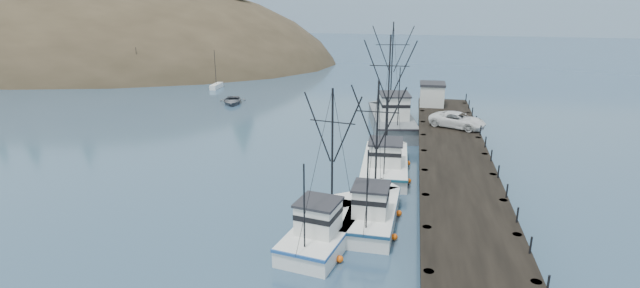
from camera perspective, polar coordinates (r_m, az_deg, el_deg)
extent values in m
plane|color=navy|center=(32.86, -8.77, -11.56)|extent=(400.00, 400.00, 0.00)
cube|color=black|center=(45.41, 15.05, -1.19)|extent=(6.00, 44.00, 0.50)
cylinder|color=black|center=(27.41, 12.18, -15.78)|extent=(0.56, 0.56, 2.00)
cylinder|color=black|center=(31.71, 12.01, -10.85)|extent=(0.56, 0.56, 2.00)
cylinder|color=black|center=(32.36, 21.42, -11.15)|extent=(0.56, 0.56, 2.00)
cylinder|color=black|center=(36.20, 11.88, -7.11)|extent=(0.56, 0.56, 2.00)
cylinder|color=black|center=(36.77, 20.07, -7.45)|extent=(0.56, 0.56, 2.00)
cylinder|color=black|center=(40.80, 11.79, -4.21)|extent=(0.56, 0.56, 2.00)
cylinder|color=black|center=(41.31, 19.03, -4.56)|extent=(0.56, 0.56, 2.00)
cylinder|color=black|center=(45.49, 11.71, -1.90)|extent=(0.56, 0.56, 2.00)
cylinder|color=black|center=(45.95, 18.20, -2.24)|extent=(0.56, 0.56, 2.00)
cylinder|color=black|center=(50.24, 11.65, -0.03)|extent=(0.56, 0.56, 2.00)
cylinder|color=black|center=(50.65, 17.53, -0.35)|extent=(0.56, 0.56, 2.00)
cylinder|color=black|center=(55.04, 11.60, 1.52)|extent=(0.56, 0.56, 2.00)
cylinder|color=black|center=(55.41, 16.97, 1.21)|extent=(0.56, 0.56, 2.00)
cylinder|color=black|center=(59.86, 11.55, 2.82)|extent=(0.56, 0.56, 2.00)
cylinder|color=black|center=(60.21, 16.50, 2.53)|extent=(0.56, 0.56, 2.00)
cylinder|color=black|center=(64.72, 11.52, 3.93)|extent=(0.56, 0.56, 2.00)
cylinder|color=black|center=(65.03, 16.11, 3.65)|extent=(0.56, 0.56, 2.00)
ellipsoid|color=#382D1E|center=(133.79, -26.55, 6.33)|extent=(132.00, 78.00, 51.00)
ellipsoid|color=black|center=(139.36, -27.47, 8.26)|extent=(109.20, 62.40, 41.60)
cube|color=beige|center=(96.95, -19.48, 8.00)|extent=(4.00, 5.00, 2.80)
cube|color=beige|center=(103.40, -21.31, 8.35)|extent=(4.00, 5.00, 2.80)
cube|color=beige|center=(100.31, -15.78, 8.63)|extent=(4.00, 5.00, 2.80)
cube|color=#9EB2C6|center=(197.60, 10.78, 12.68)|extent=(360.00, 40.00, 26.00)
cube|color=silver|center=(218.36, -2.79, 13.40)|extent=(180.00, 25.00, 18.00)
cube|color=white|center=(83.36, -11.75, 6.44)|extent=(1.00, 3.50, 0.90)
cylinder|color=black|center=(82.87, -11.88, 8.41)|extent=(0.08, 0.08, 6.00)
cube|color=white|center=(90.72, -19.94, 6.65)|extent=(1.00, 3.50, 0.90)
cylinder|color=black|center=(90.26, -20.13, 8.45)|extent=(0.08, 0.08, 6.00)
cube|color=white|center=(100.15, -17.54, 7.83)|extent=(1.00, 3.50, 0.90)
cylinder|color=black|center=(99.74, -17.70, 9.47)|extent=(0.08, 0.08, 6.00)
cube|color=white|center=(93.66, -18.92, 7.07)|extent=(1.00, 3.50, 0.90)
cylinder|color=black|center=(93.22, -19.10, 8.81)|extent=(0.08, 0.08, 6.00)
cube|color=white|center=(95.34, -19.67, 7.16)|extent=(1.00, 3.50, 0.90)
cylinder|color=black|center=(94.91, -19.85, 8.88)|extent=(0.08, 0.08, 6.00)
cube|color=white|center=(101.01, -19.37, 7.73)|extent=(1.00, 3.50, 0.90)
cylinder|color=black|center=(100.61, -19.54, 9.35)|extent=(0.08, 0.08, 6.00)
cube|color=white|center=(93.56, -18.33, 7.11)|extent=(1.00, 3.50, 0.90)
cylinder|color=black|center=(93.12, -18.50, 8.86)|extent=(0.08, 0.08, 6.00)
cube|color=white|center=(94.51, -12.39, 7.69)|extent=(1.00, 3.50, 0.90)
cylinder|color=black|center=(94.07, -12.51, 9.43)|extent=(0.08, 0.08, 6.00)
cube|color=white|center=(100.55, -13.24, 8.21)|extent=(1.00, 3.50, 0.90)
cylinder|color=black|center=(100.14, -13.35, 9.85)|extent=(0.08, 0.08, 6.00)
cube|color=white|center=(98.56, -18.72, 7.57)|extent=(1.00, 3.50, 0.90)
cylinder|color=black|center=(98.14, -18.89, 9.23)|extent=(0.08, 0.08, 6.00)
cube|color=white|center=(35.42, 5.96, -8.37)|extent=(3.56, 8.33, 1.60)
cube|color=white|center=(39.12, 6.74, -5.79)|extent=(3.20, 3.20, 1.60)
cube|color=navy|center=(35.12, 6.00, -7.34)|extent=(3.63, 8.54, 0.18)
cube|color=silver|center=(33.74, 5.83, -6.46)|extent=(2.34, 2.41, 1.90)
cube|color=#26262B|center=(33.33, 5.88, -4.84)|extent=(2.54, 2.63, 0.16)
cylinder|color=black|center=(34.69, 6.50, 0.19)|extent=(0.14, 0.14, 8.68)
cylinder|color=black|center=(31.17, 5.41, -5.22)|extent=(0.10, 0.10, 5.21)
cube|color=white|center=(32.97, 0.53, -10.34)|extent=(4.97, 8.84, 1.60)
cube|color=white|center=(36.48, 2.97, -7.49)|extent=(3.30, 3.30, 1.60)
cube|color=#204D96|center=(32.65, 0.54, -9.26)|extent=(5.08, 9.07, 0.18)
cube|color=silver|center=(31.30, -0.19, -8.36)|extent=(2.78, 2.78, 1.90)
cube|color=#26262B|center=(30.86, -0.19, -6.64)|extent=(3.02, 3.03, 0.16)
cylinder|color=black|center=(32.04, 1.41, -1.21)|extent=(0.14, 0.14, 8.65)
cylinder|color=black|center=(28.82, -1.82, -7.14)|extent=(0.10, 0.10, 5.19)
cube|color=white|center=(45.05, 7.44, -2.61)|extent=(4.13, 10.12, 1.60)
cube|color=white|center=(49.79, 7.63, -0.64)|extent=(3.86, 3.86, 1.60)
cube|color=navy|center=(44.82, 7.47, -1.77)|extent=(4.21, 10.38, 0.18)
cube|color=silver|center=(43.26, 7.47, -1.02)|extent=(2.77, 2.90, 1.90)
cube|color=#26262B|center=(42.95, 7.53, 0.28)|extent=(3.01, 3.16, 0.16)
cylinder|color=black|center=(44.84, 7.81, 5.46)|extent=(0.14, 0.14, 10.70)
cylinder|color=black|center=(40.13, 7.48, 0.88)|extent=(0.10, 0.10, 6.42)
cube|color=slate|center=(58.23, 8.17, 2.34)|extent=(6.32, 12.89, 2.20)
cube|color=slate|center=(64.16, 7.49, 3.79)|extent=(4.23, 4.23, 2.20)
cube|color=black|center=(57.98, 8.21, 3.29)|extent=(6.46, 13.22, 0.18)
cube|color=silver|center=(56.13, 8.48, 4.27)|extent=(3.55, 3.94, 2.60)
cube|color=#26262B|center=(55.83, 8.54, 5.65)|extent=(3.85, 4.30, 0.16)
cylinder|color=black|center=(58.79, 8.21, 8.68)|extent=(0.14, 0.14, 10.24)
cylinder|color=black|center=(52.68, 9.00, 5.35)|extent=(0.10, 0.10, 6.14)
cube|color=silver|center=(62.31, 12.67, 5.45)|extent=(2.80, 3.00, 2.50)
cube|color=#26262B|center=(62.04, 12.76, 6.72)|extent=(3.00, 3.20, 0.30)
imported|color=white|center=(53.12, 15.46, 2.66)|extent=(6.22, 4.73, 1.57)
imported|color=#575A60|center=(72.15, -10.01, 4.60)|extent=(5.06, 6.12, 1.10)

